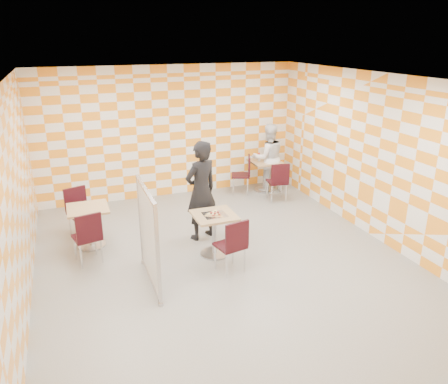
{
  "coord_description": "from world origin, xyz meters",
  "views": [
    {
      "loc": [
        -2.28,
        -6.17,
        3.6
      ],
      "look_at": [
        0.1,
        0.2,
        1.15
      ],
      "focal_mm": 35.0,
      "sensor_mm": 36.0,
      "label": 1
    }
  ],
  "objects_px": {
    "man_white": "(268,158)",
    "chair_empty_far": "(78,208)",
    "soda_bottle": "(268,156)",
    "chair_main_front": "(233,242)",
    "second_table": "(265,170)",
    "chair_empty_near": "(88,234)",
    "main_table": "(214,227)",
    "sport_bottle": "(259,157)",
    "chair_second_front": "(278,179)",
    "empty_table": "(89,220)",
    "man_dark": "(201,191)",
    "chair_second_side": "(245,172)",
    "partition": "(148,236)"
  },
  "relations": [
    {
      "from": "man_dark",
      "to": "chair_empty_near",
      "type": "bearing_deg",
      "value": -12.0
    },
    {
      "from": "man_white",
      "to": "chair_empty_far",
      "type": "bearing_deg",
      "value": 20.32
    },
    {
      "from": "empty_table",
      "to": "chair_second_side",
      "type": "xyz_separation_m",
      "value": [
        3.68,
        1.62,
        0.04
      ]
    },
    {
      "from": "man_dark",
      "to": "partition",
      "type": "bearing_deg",
      "value": 24.89
    },
    {
      "from": "main_table",
      "to": "chair_second_side",
      "type": "height_order",
      "value": "chair_second_side"
    },
    {
      "from": "man_white",
      "to": "soda_bottle",
      "type": "distance_m",
      "value": 0.08
    },
    {
      "from": "chair_main_front",
      "to": "empty_table",
      "type": "bearing_deg",
      "value": 138.94
    },
    {
      "from": "chair_second_front",
      "to": "soda_bottle",
      "type": "distance_m",
      "value": 0.93
    },
    {
      "from": "main_table",
      "to": "man_dark",
      "type": "relative_size",
      "value": 0.4
    },
    {
      "from": "main_table",
      "to": "chair_empty_far",
      "type": "bearing_deg",
      "value": 142.19
    },
    {
      "from": "chair_second_side",
      "to": "man_white",
      "type": "distance_m",
      "value": 0.67
    },
    {
      "from": "second_table",
      "to": "chair_empty_near",
      "type": "relative_size",
      "value": 0.81
    },
    {
      "from": "sport_bottle",
      "to": "chair_empty_near",
      "type": "bearing_deg",
      "value": -150.27
    },
    {
      "from": "chair_second_front",
      "to": "chair_empty_far",
      "type": "relative_size",
      "value": 1.0
    },
    {
      "from": "main_table",
      "to": "chair_second_front",
      "type": "height_order",
      "value": "chair_second_front"
    },
    {
      "from": "chair_empty_far",
      "to": "chair_empty_near",
      "type": "bearing_deg",
      "value": -86.16
    },
    {
      "from": "chair_main_front",
      "to": "soda_bottle",
      "type": "distance_m",
      "value": 4.16
    },
    {
      "from": "chair_second_front",
      "to": "empty_table",
      "type": "bearing_deg",
      "value": -168.92
    },
    {
      "from": "empty_table",
      "to": "chair_main_front",
      "type": "bearing_deg",
      "value": -41.06
    },
    {
      "from": "main_table",
      "to": "sport_bottle",
      "type": "distance_m",
      "value": 3.49
    },
    {
      "from": "soda_bottle",
      "to": "chair_main_front",
      "type": "bearing_deg",
      "value": -123.15
    },
    {
      "from": "chair_empty_near",
      "to": "man_dark",
      "type": "distance_m",
      "value": 2.11
    },
    {
      "from": "partition",
      "to": "sport_bottle",
      "type": "xyz_separation_m",
      "value": [
        3.33,
        3.31,
        0.05
      ]
    },
    {
      "from": "second_table",
      "to": "sport_bottle",
      "type": "height_order",
      "value": "sport_bottle"
    },
    {
      "from": "chair_main_front",
      "to": "second_table",
      "type": "bearing_deg",
      "value": 57.46
    },
    {
      "from": "soda_bottle",
      "to": "man_white",
      "type": "bearing_deg",
      "value": -105.51
    },
    {
      "from": "empty_table",
      "to": "sport_bottle",
      "type": "distance_m",
      "value": 4.44
    },
    {
      "from": "chair_empty_far",
      "to": "man_white",
      "type": "distance_m",
      "value": 4.57
    },
    {
      "from": "chair_second_front",
      "to": "partition",
      "type": "bearing_deg",
      "value": -144.53
    },
    {
      "from": "partition",
      "to": "man_dark",
      "type": "bearing_deg",
      "value": 46.05
    },
    {
      "from": "second_table",
      "to": "soda_bottle",
      "type": "height_order",
      "value": "soda_bottle"
    },
    {
      "from": "empty_table",
      "to": "chair_empty_near",
      "type": "bearing_deg",
      "value": -95.14
    },
    {
      "from": "second_table",
      "to": "sport_bottle",
      "type": "bearing_deg",
      "value": 154.61
    },
    {
      "from": "second_table",
      "to": "empty_table",
      "type": "height_order",
      "value": "same"
    },
    {
      "from": "chair_main_front",
      "to": "man_dark",
      "type": "bearing_deg",
      "value": 92.5
    },
    {
      "from": "chair_second_side",
      "to": "chair_main_front",
      "type": "bearing_deg",
      "value": -115.66
    },
    {
      "from": "chair_empty_near",
      "to": "main_table",
      "type": "bearing_deg",
      "value": -11.08
    },
    {
      "from": "main_table",
      "to": "chair_main_front",
      "type": "distance_m",
      "value": 0.71
    },
    {
      "from": "empty_table",
      "to": "partition",
      "type": "distance_m",
      "value": 1.81
    },
    {
      "from": "chair_second_front",
      "to": "man_white",
      "type": "distance_m",
      "value": 0.85
    },
    {
      "from": "chair_empty_near",
      "to": "man_white",
      "type": "relative_size",
      "value": 0.56
    },
    {
      "from": "chair_empty_near",
      "to": "soda_bottle",
      "type": "xyz_separation_m",
      "value": [
        4.38,
        2.36,
        0.31
      ]
    },
    {
      "from": "man_white",
      "to": "sport_bottle",
      "type": "relative_size",
      "value": 8.24
    },
    {
      "from": "chair_second_side",
      "to": "chair_empty_far",
      "type": "xyz_separation_m",
      "value": [
        -3.83,
        -1.04,
        0.0
      ]
    },
    {
      "from": "soda_bottle",
      "to": "chair_second_side",
      "type": "bearing_deg",
      "value": -173.63
    },
    {
      "from": "chair_second_front",
      "to": "man_dark",
      "type": "xyz_separation_m",
      "value": [
        -2.19,
        -1.16,
        0.38
      ]
    },
    {
      "from": "empty_table",
      "to": "partition",
      "type": "bearing_deg",
      "value": -64.77
    },
    {
      "from": "empty_table",
      "to": "man_dark",
      "type": "bearing_deg",
      "value": -9.84
    },
    {
      "from": "chair_second_side",
      "to": "empty_table",
      "type": "bearing_deg",
      "value": -156.31
    },
    {
      "from": "empty_table",
      "to": "partition",
      "type": "height_order",
      "value": "partition"
    }
  ]
}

